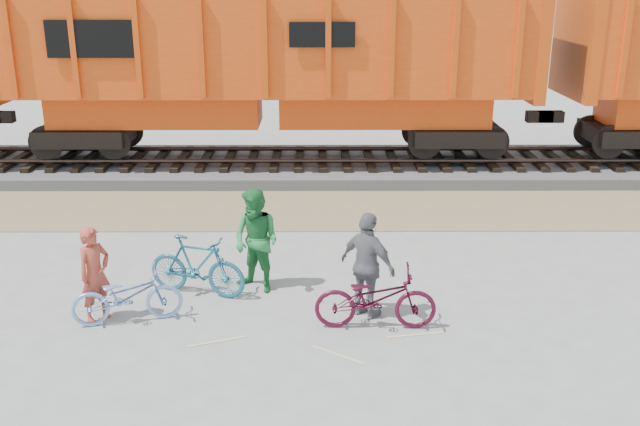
# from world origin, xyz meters

# --- Properties ---
(ground) EXTENTS (120.00, 120.00, 0.00)m
(ground) POSITION_xyz_m (0.00, 0.00, 0.00)
(ground) COLOR #9E9E99
(ground) RESTS_ON ground
(gravel_strip) EXTENTS (120.00, 3.00, 0.02)m
(gravel_strip) POSITION_xyz_m (0.00, 5.50, 0.01)
(gravel_strip) COLOR #94835C
(gravel_strip) RESTS_ON ground
(ballast_bed) EXTENTS (120.00, 4.00, 0.30)m
(ballast_bed) POSITION_xyz_m (0.00, 9.00, 0.15)
(ballast_bed) COLOR slate
(ballast_bed) RESTS_ON ground
(track) EXTENTS (120.00, 2.60, 0.24)m
(track) POSITION_xyz_m (0.00, 9.00, 0.47)
(track) COLOR black
(track) RESTS_ON ballast_bed
(hopper_car_center) EXTENTS (14.00, 3.13, 4.65)m
(hopper_car_center) POSITION_xyz_m (-0.78, 9.00, 3.01)
(hopper_car_center) COLOR black
(hopper_car_center) RESTS_ON track
(bicycle_blue) EXTENTS (1.79, 1.00, 0.89)m
(bicycle_blue) POSITION_xyz_m (-2.47, -0.14, 0.45)
(bicycle_blue) COLOR #80A3D9
(bicycle_blue) RESTS_ON ground
(bicycle_teal) EXTENTS (1.82, 1.00, 1.05)m
(bicycle_teal) POSITION_xyz_m (-1.54, 0.88, 0.53)
(bicycle_teal) COLOR #1C6176
(bicycle_teal) RESTS_ON ground
(bicycle_maroon) EXTENTS (1.88, 0.69, 0.98)m
(bicycle_maroon) POSITION_xyz_m (1.39, -0.34, 0.49)
(bicycle_maroon) COLOR #4A0D22
(bicycle_maroon) RESTS_ON ground
(person_solo) EXTENTS (0.63, 0.67, 1.54)m
(person_solo) POSITION_xyz_m (-2.97, -0.04, 0.77)
(person_solo) COLOR #B44231
(person_solo) RESTS_ON ground
(person_man) EXTENTS (1.11, 1.05, 1.80)m
(person_man) POSITION_xyz_m (-0.54, 1.08, 0.90)
(person_man) COLOR #257E3B
(person_man) RESTS_ON ground
(person_woman) EXTENTS (1.04, 0.99, 1.73)m
(person_woman) POSITION_xyz_m (1.29, 0.06, 0.87)
(person_woman) COLOR slate
(person_woman) RESTS_ON ground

